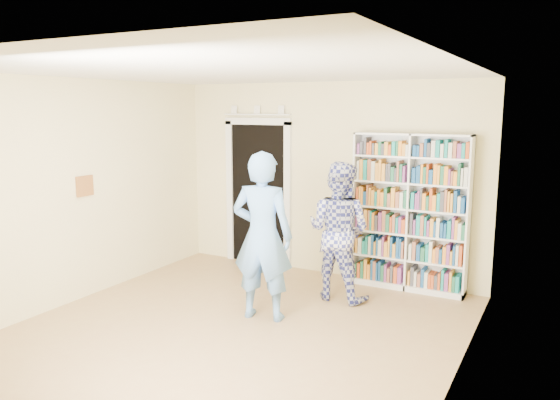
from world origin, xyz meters
name	(u,v)px	position (x,y,z in m)	size (l,w,h in m)	color
floor	(230,335)	(0.00, 0.00, 0.00)	(5.00, 5.00, 0.00)	#A1774E
ceiling	(225,71)	(0.00, 0.00, 2.70)	(5.00, 5.00, 0.00)	white
wall_back	(327,180)	(0.00, 2.50, 1.35)	(4.50, 4.50, 0.00)	#F3E7A7
wall_left	(71,192)	(-2.25, 0.00, 1.35)	(5.00, 5.00, 0.00)	#F3E7A7
wall_right	(459,232)	(2.25, 0.00, 1.35)	(5.00, 5.00, 0.00)	#F3E7A7
bookshelf	(410,212)	(1.23, 2.34, 1.03)	(1.48, 0.28, 2.03)	white
doorway	(258,187)	(-1.10, 2.48, 1.18)	(1.10, 0.08, 2.43)	black
wall_art	(85,186)	(-2.23, 0.20, 1.40)	(0.03, 0.25, 0.25)	brown
man_blue	(262,236)	(0.06, 0.58, 0.94)	(0.69, 0.45, 1.89)	#6195D8
man_plaid	(339,231)	(0.56, 1.59, 0.86)	(0.83, 0.65, 1.71)	navy
paper_sheet	(341,232)	(0.67, 1.40, 0.89)	(0.19, 0.01, 0.26)	white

